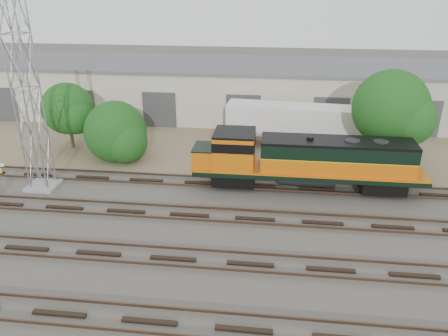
# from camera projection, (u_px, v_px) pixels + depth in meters

# --- Properties ---
(ground) EXTENTS (140.00, 140.00, 0.00)m
(ground) POSITION_uv_depth(u_px,v_px,m) (185.00, 229.00, 25.27)
(ground) COLOR #47423A
(ground) RESTS_ON ground
(dirt_strip) EXTENTS (80.00, 16.00, 0.02)m
(dirt_strip) POSITION_uv_depth(u_px,v_px,m) (218.00, 140.00, 38.88)
(dirt_strip) COLOR #726047
(dirt_strip) RESTS_ON ground
(tracks) EXTENTS (80.00, 20.40, 0.28)m
(tracks) POSITION_uv_depth(u_px,v_px,m) (173.00, 258.00, 22.52)
(tracks) COLOR black
(tracks) RESTS_ON ground
(warehouse) EXTENTS (58.40, 10.40, 5.30)m
(warehouse) POSITION_uv_depth(u_px,v_px,m) (228.00, 89.00, 45.05)
(warehouse) COLOR beige
(warehouse) RESTS_ON ground
(locomotive) EXTENTS (15.39, 2.70, 3.70)m
(locomotive) POSITION_uv_depth(u_px,v_px,m) (304.00, 160.00, 29.10)
(locomotive) COLOR black
(locomotive) RESTS_ON tracks
(signal_tower) EXTENTS (2.01, 2.01, 13.63)m
(signal_tower) POSITION_uv_depth(u_px,v_px,m) (26.00, 92.00, 27.61)
(signal_tower) COLOR gray
(signal_tower) RESTS_ON ground
(semi_trailer) EXTENTS (11.97, 3.35, 3.63)m
(semi_trailer) POSITION_uv_depth(u_px,v_px,m) (301.00, 122.00, 36.32)
(semi_trailer) COLOR silver
(semi_trailer) RESTS_ON ground
(tree_west) EXTENTS (4.44, 4.23, 5.54)m
(tree_west) POSITION_uv_depth(u_px,v_px,m) (69.00, 111.00, 35.68)
(tree_west) COLOR #382619
(tree_west) RESTS_ON ground
(tree_mid) EXTENTS (5.14, 4.89, 4.89)m
(tree_mid) POSITION_uv_depth(u_px,v_px,m) (118.00, 134.00, 34.23)
(tree_mid) COLOR #382619
(tree_mid) RESTS_ON ground
(tree_east) EXTENTS (5.77, 5.50, 7.42)m
(tree_east) POSITION_uv_depth(u_px,v_px,m) (395.00, 111.00, 31.39)
(tree_east) COLOR #382619
(tree_east) RESTS_ON ground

